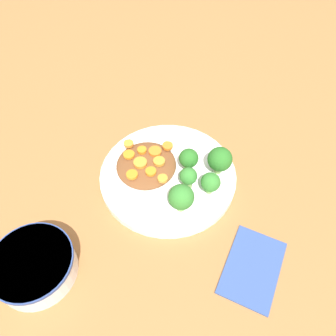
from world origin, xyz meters
TOP-DOWN VIEW (x-y plane):
  - ground_plane at (0.00, 0.00)m, footprint 4.00×4.00m
  - plate at (0.00, 0.00)m, footprint 0.26×0.26m
  - dip_bowl at (-0.21, 0.19)m, footprint 0.13×0.13m
  - stew_mound at (0.01, 0.04)m, footprint 0.12×0.12m
  - broccoli_floret_0 at (-0.04, -0.08)m, footprint 0.04×0.04m
  - broccoli_floret_1 at (0.01, -0.04)m, footprint 0.04×0.04m
  - broccoli_floret_2 at (-0.03, -0.04)m, footprint 0.03×0.03m
  - broccoli_floret_3 at (-0.08, -0.03)m, footprint 0.05×0.05m
  - broccoli_floret_4 at (0.01, -0.10)m, footprint 0.05×0.05m
  - carrot_slice_0 at (0.02, 0.08)m, footprint 0.02×0.02m
  - carrot_slice_1 at (0.03, 0.03)m, footprint 0.03×0.03m
  - carrot_slice_2 at (-0.00, 0.05)m, footprint 0.03×0.03m
  - carrot_slice_3 at (0.05, 0.01)m, footprint 0.02×0.02m
  - carrot_slice_4 at (-0.02, 0.03)m, footprint 0.02×0.02m
  - carrot_slice_5 at (0.05, 0.08)m, footprint 0.02×0.02m
  - carrot_slice_6 at (0.01, 0.02)m, footprint 0.02×0.02m
  - carrot_slice_7 at (-0.03, 0.06)m, footprint 0.02×0.02m
  - carrot_slice_8 at (0.03, 0.05)m, footprint 0.02×0.02m
  - carrot_slice_9 at (-0.03, 0.01)m, footprint 0.02×0.02m
  - napkin at (-0.17, -0.16)m, footprint 0.15×0.12m

SIDE VIEW (x-z plane):
  - ground_plane at x=0.00m, z-range 0.00..0.00m
  - napkin at x=-0.17m, z-range 0.00..0.01m
  - plate at x=0.00m, z-range 0.00..0.02m
  - dip_bowl at x=-0.21m, z-range 0.00..0.05m
  - stew_mound at x=0.01m, z-range 0.02..0.04m
  - carrot_slice_0 at x=0.02m, z-range 0.04..0.04m
  - carrot_slice_7 at x=-0.03m, z-range 0.04..0.04m
  - carrot_slice_1 at x=0.03m, z-range 0.04..0.04m
  - carrot_slice_9 at x=-0.03m, z-range 0.04..0.04m
  - carrot_slice_3 at x=0.05m, z-range 0.04..0.04m
  - carrot_slice_5 at x=0.05m, z-range 0.04..0.04m
  - carrot_slice_4 at x=-0.02m, z-range 0.04..0.04m
  - carrot_slice_8 at x=0.03m, z-range 0.04..0.04m
  - carrot_slice_6 at x=0.01m, z-range 0.04..0.04m
  - carrot_slice_2 at x=0.00m, z-range 0.04..0.05m
  - broccoli_floret_2 at x=-0.03m, z-range 0.02..0.07m
  - broccoli_floret_0 at x=-0.04m, z-range 0.02..0.07m
  - broccoli_floret_1 at x=0.01m, z-range 0.02..0.07m
  - broccoli_floret_3 at x=-0.08m, z-range 0.02..0.08m
  - broccoli_floret_4 at x=0.01m, z-range 0.02..0.08m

